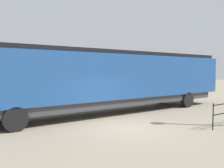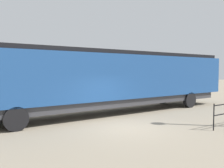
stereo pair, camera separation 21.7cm
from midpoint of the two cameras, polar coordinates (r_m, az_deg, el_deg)
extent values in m
plane|color=gray|center=(11.52, 3.88, -10.25)|extent=(120.00, 120.00, 0.00)
cube|color=navy|center=(15.07, 0.16, 1.82)|extent=(2.93, 18.77, 2.63)
cube|color=black|center=(20.77, 18.73, 0.94)|extent=(2.82, 2.65, 1.84)
cube|color=black|center=(15.10, 0.16, 7.26)|extent=(2.64, 18.02, 0.24)
cube|color=#38383D|center=(15.19, 0.15, -4.00)|extent=(2.64, 17.27, 0.45)
cylinder|color=black|center=(20.13, 12.14, -2.94)|extent=(0.30, 1.10, 1.10)
cylinder|color=black|center=(18.44, 18.13, -3.58)|extent=(0.30, 1.10, 1.10)
cylinder|color=black|center=(14.09, -23.76, -5.76)|extent=(0.30, 1.10, 1.10)
cylinder|color=black|center=(11.55, -21.25, -7.64)|extent=(0.30, 1.10, 1.10)
cylinder|color=black|center=(11.82, 23.35, -7.17)|extent=(0.05, 0.05, 1.21)
camera|label=1|loc=(0.11, -89.43, 0.03)|focal=38.79mm
camera|label=2|loc=(0.11, 90.57, -0.03)|focal=38.79mm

